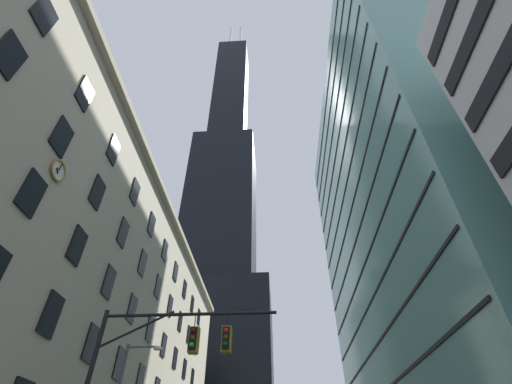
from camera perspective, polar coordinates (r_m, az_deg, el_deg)
station_building at (r=40.29m, az=-28.70°, el=-18.48°), size 17.38×58.24×26.05m
dark_skyscraper at (r=105.58m, az=-6.02°, el=-8.62°), size 29.76×29.76×194.74m
glass_office_midrise at (r=49.93m, az=24.61°, el=-3.61°), size 17.11×44.43×55.89m
traffic_signal_mast at (r=16.19m, az=-14.63°, el=-24.96°), size 7.75×0.63×7.13m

